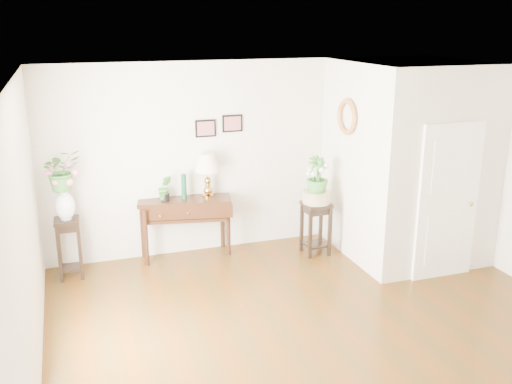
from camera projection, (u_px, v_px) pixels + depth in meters
name	position (u px, v px, depth m)	size (l,w,h in m)	color
floor	(325.00, 329.00, 6.41)	(6.00, 5.50, 0.02)	#442F0F
ceiling	(335.00, 77.00, 5.60)	(6.00, 5.50, 0.02)	white
wall_back	(248.00, 155.00, 8.49)	(6.00, 0.02, 2.80)	beige
wall_left	(24.00, 246.00, 5.07)	(0.02, 5.50, 2.80)	beige
partition	(407.00, 159.00, 8.26)	(1.80, 1.95, 2.80)	beige
door	(448.00, 202.00, 7.45)	(0.90, 0.05, 2.10)	white
art_print_left	(206.00, 128.00, 8.14)	(0.30, 0.02, 0.25)	black
art_print_right	(232.00, 123.00, 8.25)	(0.30, 0.02, 0.25)	black
wall_ornament	(347.00, 117.00, 7.89)	(0.51, 0.51, 0.07)	#AA7A3D
console_table	(186.00, 228.00, 8.29)	(1.32, 0.44, 0.88)	#35190C
table_lamp	(208.00, 173.00, 8.17)	(0.37, 0.37, 0.65)	#AC8238
green_vase	(184.00, 187.00, 8.11)	(0.08, 0.08, 0.37)	#0F4128
potted_plant	(165.00, 189.00, 8.03)	(0.20, 0.16, 0.35)	#3B7F32
plant_stand_a	(69.00, 248.00, 7.61)	(0.32, 0.32, 0.83)	black
porcelain_vase	(65.00, 203.00, 7.42)	(0.26, 0.26, 0.44)	white
lily_arrangement	(61.00, 170.00, 7.29)	(0.49, 0.42, 0.54)	#3B7F32
plant_stand_b	(316.00, 228.00, 8.39)	(0.37, 0.37, 0.79)	black
ceramic_bowl	(317.00, 198.00, 8.26)	(0.40, 0.40, 0.18)	beige
narcissus	(317.00, 176.00, 8.16)	(0.32, 0.32, 0.57)	#3B7F32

